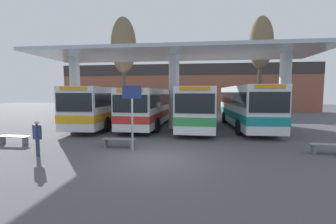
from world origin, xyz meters
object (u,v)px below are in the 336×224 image
at_px(transit_bus_right_bay, 197,106).
at_px(poplar_tree_behind_left, 261,44).
at_px(transit_bus_left_bay, 108,104).
at_px(waiting_bench_mid_platform, 14,138).
at_px(waiting_bench_near_pillar, 328,147).
at_px(poplar_tree_behind_right, 123,46).
at_px(parked_car_street, 264,106).
at_px(info_sign_platform, 132,105).
at_px(pedestrian_waiting, 37,135).
at_px(transit_bus_far_right_bay, 246,105).
at_px(waiting_bench_far_platform, 119,141).
at_px(transit_bus_center_bay, 151,105).

relative_size(transit_bus_right_bay, poplar_tree_behind_left, 0.92).
xyz_separation_m(transit_bus_left_bay, waiting_bench_mid_platform, (-2.08, -8.02, -1.45)).
xyz_separation_m(transit_bus_left_bay, waiting_bench_near_pillar, (13.66, -8.02, -1.46)).
relative_size(poplar_tree_behind_right, parked_car_street, 2.40).
bearing_deg(poplar_tree_behind_right, info_sign_platform, -70.54).
bearing_deg(transit_bus_left_bay, pedestrian_waiting, 92.03).
bearing_deg(parked_car_street, poplar_tree_behind_right, -157.09).
relative_size(transit_bus_left_bay, info_sign_platform, 3.89).
relative_size(transit_bus_far_right_bay, waiting_bench_far_platform, 6.20).
distance_m(waiting_bench_near_pillar, waiting_bench_mid_platform, 15.74).
xyz_separation_m(poplar_tree_behind_left, parked_car_street, (2.18, 5.54, -7.27)).
distance_m(transit_bus_far_right_bay, pedestrian_waiting, 14.41).
height_order(transit_bus_right_bay, waiting_bench_far_platform, transit_bus_right_bay).
relative_size(transit_bus_far_right_bay, poplar_tree_behind_right, 0.96).
xyz_separation_m(waiting_bench_near_pillar, pedestrian_waiting, (-12.85, -1.95, 0.62)).
height_order(poplar_tree_behind_left, poplar_tree_behind_right, poplar_tree_behind_left).
bearing_deg(transit_bus_right_bay, poplar_tree_behind_right, -35.30).
bearing_deg(transit_bus_left_bay, waiting_bench_near_pillar, 146.93).
bearing_deg(transit_bus_center_bay, info_sign_platform, 97.80).
height_order(waiting_bench_near_pillar, pedestrian_waiting, pedestrian_waiting).
distance_m(waiting_bench_near_pillar, pedestrian_waiting, 13.01).
xyz_separation_m(transit_bus_far_right_bay, poplar_tree_behind_right, (-11.82, 5.73, 6.04)).
bearing_deg(waiting_bench_near_pillar, waiting_bench_far_platform, 180.00).
bearing_deg(parked_car_street, waiting_bench_near_pillar, -101.41).
bearing_deg(waiting_bench_mid_platform, transit_bus_far_right_bay, 28.93).
relative_size(waiting_bench_mid_platform, poplar_tree_behind_right, 0.15).
bearing_deg(transit_bus_left_bay, parked_car_street, -144.30).
distance_m(pedestrian_waiting, poplar_tree_behind_left, 23.89).
bearing_deg(transit_bus_center_bay, waiting_bench_mid_platform, 55.18).
distance_m(transit_bus_far_right_bay, info_sign_platform, 10.72).
height_order(info_sign_platform, poplar_tree_behind_left, poplar_tree_behind_left).
bearing_deg(poplar_tree_behind_right, waiting_bench_far_platform, -73.16).
relative_size(transit_bus_right_bay, waiting_bench_near_pillar, 6.59).
bearing_deg(pedestrian_waiting, waiting_bench_far_platform, 66.25).
xyz_separation_m(waiting_bench_mid_platform, pedestrian_waiting, (2.90, -1.95, 0.61)).
distance_m(poplar_tree_behind_left, parked_car_street, 9.39).
bearing_deg(waiting_bench_near_pillar, poplar_tree_behind_left, 85.75).
xyz_separation_m(transit_bus_left_bay, waiting_bench_far_platform, (3.81, -8.02, -1.45)).
xyz_separation_m(waiting_bench_far_platform, parked_car_street, (13.21, 21.49, 0.66)).
bearing_deg(parked_car_street, pedestrian_waiting, -127.18).
bearing_deg(transit_bus_center_bay, poplar_tree_behind_left, -141.19).
relative_size(info_sign_platform, pedestrian_waiting, 1.99).
bearing_deg(waiting_bench_near_pillar, transit_bus_far_right_bay, 105.21).
bearing_deg(parked_car_street, info_sign_platform, -121.60).
height_order(transit_bus_center_bay, waiting_bench_far_platform, transit_bus_center_bay).
xyz_separation_m(transit_bus_left_bay, transit_bus_far_right_bay, (11.61, -0.45, 0.03)).
bearing_deg(info_sign_platform, parked_car_street, 60.93).
bearing_deg(waiting_bench_mid_platform, transit_bus_center_bay, 52.80).
bearing_deg(waiting_bench_far_platform, poplar_tree_behind_left, 55.34).
distance_m(waiting_bench_mid_platform, pedestrian_waiting, 3.54).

